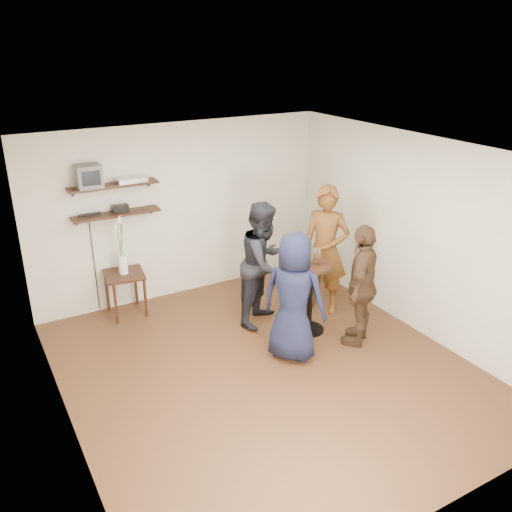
{
  "coord_description": "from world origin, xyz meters",
  "views": [
    {
      "loc": [
        -2.83,
        -4.71,
        3.72
      ],
      "look_at": [
        0.08,
        0.4,
        1.31
      ],
      "focal_mm": 38.0,
      "sensor_mm": 36.0,
      "label": 1
    }
  ],
  "objects_px": {
    "person_dark": "(264,263)",
    "dvd_deck": "(131,180)",
    "side_table": "(125,280)",
    "crt_monitor": "(88,176)",
    "drinks_table": "(310,289)",
    "person_brown": "(362,285)",
    "person_navy": "(294,297)",
    "radio": "(120,208)",
    "person_plaid": "(325,250)"
  },
  "relations": [
    {
      "from": "crt_monitor",
      "to": "dvd_deck",
      "type": "xyz_separation_m",
      "value": [
        0.56,
        0.0,
        -0.12
      ]
    },
    {
      "from": "radio",
      "to": "drinks_table",
      "type": "xyz_separation_m",
      "value": [
        1.9,
        -1.86,
        -0.89
      ]
    },
    {
      "from": "dvd_deck",
      "to": "person_dark",
      "type": "xyz_separation_m",
      "value": [
        1.34,
        -1.3,
        -1.04
      ]
    },
    {
      "from": "dvd_deck",
      "to": "person_dark",
      "type": "height_order",
      "value": "dvd_deck"
    },
    {
      "from": "person_navy",
      "to": "person_plaid",
      "type": "bearing_deg",
      "value": -89.74
    },
    {
      "from": "person_navy",
      "to": "radio",
      "type": "bearing_deg",
      "value": -6.24
    },
    {
      "from": "dvd_deck",
      "to": "drinks_table",
      "type": "relative_size",
      "value": 0.41
    },
    {
      "from": "crt_monitor",
      "to": "person_navy",
      "type": "relative_size",
      "value": 0.2
    },
    {
      "from": "drinks_table",
      "to": "person_dark",
      "type": "distance_m",
      "value": 0.71
    },
    {
      "from": "side_table",
      "to": "person_brown",
      "type": "bearing_deg",
      "value": -42.83
    },
    {
      "from": "person_dark",
      "to": "person_navy",
      "type": "relative_size",
      "value": 1.06
    },
    {
      "from": "dvd_deck",
      "to": "radio",
      "type": "relative_size",
      "value": 1.82
    },
    {
      "from": "person_dark",
      "to": "dvd_deck",
      "type": "bearing_deg",
      "value": 101.45
    },
    {
      "from": "dvd_deck",
      "to": "person_brown",
      "type": "height_order",
      "value": "dvd_deck"
    },
    {
      "from": "radio",
      "to": "person_plaid",
      "type": "bearing_deg",
      "value": -30.61
    },
    {
      "from": "person_dark",
      "to": "drinks_table",
      "type": "bearing_deg",
      "value": -90.0
    },
    {
      "from": "side_table",
      "to": "person_navy",
      "type": "height_order",
      "value": "person_navy"
    },
    {
      "from": "dvd_deck",
      "to": "person_brown",
      "type": "distance_m",
      "value": 3.38
    },
    {
      "from": "radio",
      "to": "person_plaid",
      "type": "relative_size",
      "value": 0.12
    },
    {
      "from": "person_brown",
      "to": "person_navy",
      "type": "bearing_deg",
      "value": -44.75
    },
    {
      "from": "crt_monitor",
      "to": "drinks_table",
      "type": "xyz_separation_m",
      "value": [
        2.28,
        -1.86,
        -1.39
      ]
    },
    {
      "from": "person_dark",
      "to": "crt_monitor",
      "type": "bearing_deg",
      "value": 111.27
    },
    {
      "from": "radio",
      "to": "person_brown",
      "type": "distance_m",
      "value": 3.4
    },
    {
      "from": "dvd_deck",
      "to": "person_plaid",
      "type": "relative_size",
      "value": 0.22
    },
    {
      "from": "person_dark",
      "to": "person_brown",
      "type": "relative_size",
      "value": 1.07
    },
    {
      "from": "drinks_table",
      "to": "person_brown",
      "type": "distance_m",
      "value": 0.7
    },
    {
      "from": "person_plaid",
      "to": "person_dark",
      "type": "height_order",
      "value": "person_plaid"
    },
    {
      "from": "crt_monitor",
      "to": "person_plaid",
      "type": "xyz_separation_m",
      "value": [
        2.81,
        -1.44,
        -1.1
      ]
    },
    {
      "from": "crt_monitor",
      "to": "person_navy",
      "type": "height_order",
      "value": "crt_monitor"
    },
    {
      "from": "dvd_deck",
      "to": "side_table",
      "type": "bearing_deg",
      "value": -147.42
    },
    {
      "from": "side_table",
      "to": "person_dark",
      "type": "relative_size",
      "value": 0.37
    },
    {
      "from": "crt_monitor",
      "to": "person_brown",
      "type": "relative_size",
      "value": 0.2
    },
    {
      "from": "crt_monitor",
      "to": "side_table",
      "type": "height_order",
      "value": "crt_monitor"
    },
    {
      "from": "person_navy",
      "to": "person_brown",
      "type": "relative_size",
      "value": 1.01
    },
    {
      "from": "drinks_table",
      "to": "person_plaid",
      "type": "bearing_deg",
      "value": 37.89
    },
    {
      "from": "side_table",
      "to": "person_dark",
      "type": "distance_m",
      "value": 1.99
    },
    {
      "from": "crt_monitor",
      "to": "person_brown",
      "type": "bearing_deg",
      "value": -41.75
    },
    {
      "from": "person_navy",
      "to": "person_brown",
      "type": "distance_m",
      "value": 0.95
    },
    {
      "from": "side_table",
      "to": "person_dark",
      "type": "height_order",
      "value": "person_dark"
    },
    {
      "from": "crt_monitor",
      "to": "person_brown",
      "type": "xyz_separation_m",
      "value": [
        2.68,
        -2.4,
        -1.22
      ]
    },
    {
      "from": "person_plaid",
      "to": "person_brown",
      "type": "bearing_deg",
      "value": -45.51
    },
    {
      "from": "dvd_deck",
      "to": "person_plaid",
      "type": "bearing_deg",
      "value": -32.66
    },
    {
      "from": "crt_monitor",
      "to": "drinks_table",
      "type": "bearing_deg",
      "value": -39.15
    },
    {
      "from": "person_plaid",
      "to": "person_navy",
      "type": "height_order",
      "value": "person_plaid"
    },
    {
      "from": "dvd_deck",
      "to": "radio",
      "type": "xyz_separation_m",
      "value": [
        -0.19,
        0.0,
        -0.38
      ]
    },
    {
      "from": "side_table",
      "to": "crt_monitor",
      "type": "bearing_deg",
      "value": 148.8
    },
    {
      "from": "crt_monitor",
      "to": "person_plaid",
      "type": "bearing_deg",
      "value": -27.14
    },
    {
      "from": "dvd_deck",
      "to": "drinks_table",
      "type": "xyz_separation_m",
      "value": [
        1.72,
        -1.86,
        -1.27
      ]
    },
    {
      "from": "dvd_deck",
      "to": "person_brown",
      "type": "xyz_separation_m",
      "value": [
        2.12,
        -2.4,
        -1.1
      ]
    },
    {
      "from": "person_brown",
      "to": "radio",
      "type": "bearing_deg",
      "value": -82.92
    }
  ]
}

